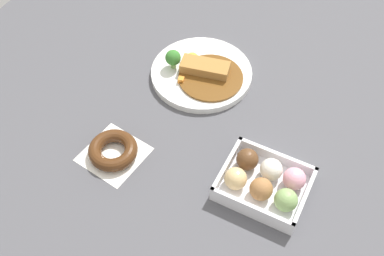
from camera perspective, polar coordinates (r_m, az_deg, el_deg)
The scene contains 4 objects.
ground_plane at distance 1.13m, azimuth 5.88°, elevation 1.32°, with size 1.60×1.60×0.00m, color #4C4C51.
curry_plate at distance 1.20m, azimuth 1.14°, elevation 6.82°, with size 0.26×0.26×0.07m.
donut_box at distance 1.00m, azimuth 8.91°, elevation -6.52°, with size 0.18×0.15×0.06m.
chocolate_ring_donut at distance 1.06m, azimuth -9.63°, elevation -2.73°, with size 0.15×0.15×0.03m.
Camera 1 is at (0.22, -0.69, 0.87)m, focal length 43.59 mm.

